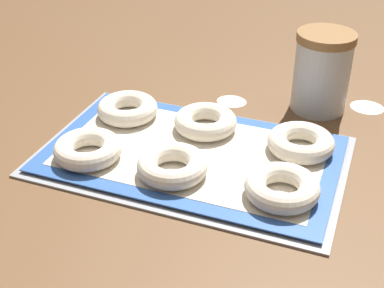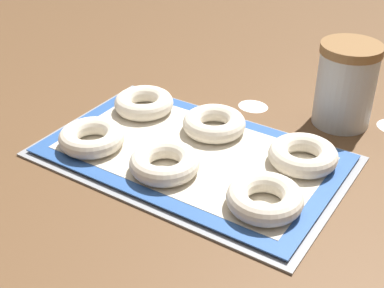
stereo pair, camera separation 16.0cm
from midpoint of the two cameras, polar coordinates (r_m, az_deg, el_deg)
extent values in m
plane|color=brown|center=(0.91, 4.70, -1.24)|extent=(2.80, 2.80, 0.00)
cube|color=#93969B|center=(0.90, 5.06, -1.55)|extent=(0.51, 0.32, 0.01)
cube|color=#2D569E|center=(0.90, 5.08, -1.27)|extent=(0.48, 0.29, 0.00)
cube|color=beige|center=(0.90, 5.08, -1.25)|extent=(0.43, 0.24, 0.00)
torus|color=silver|center=(0.91, -5.79, 0.43)|extent=(0.11, 0.11, 0.03)
torus|color=silver|center=(0.84, 2.47, -2.32)|extent=(0.11, 0.11, 0.03)
torus|color=silver|center=(0.79, 13.62, -6.01)|extent=(0.11, 0.11, 0.03)
torus|color=silver|center=(1.01, -0.69, 4.18)|extent=(0.11, 0.11, 0.03)
torus|color=silver|center=(0.95, 7.18, 1.94)|extent=(0.11, 0.11, 0.03)
torus|color=silver|center=(0.89, 16.84, -1.43)|extent=(0.11, 0.11, 0.03)
cylinder|color=silver|center=(1.03, 20.38, 5.33)|extent=(0.11, 0.11, 0.14)
cylinder|color=olive|center=(1.00, 21.21, 9.28)|extent=(0.11, 0.11, 0.02)
ellipsoid|color=white|center=(1.07, 10.80, 3.81)|extent=(0.06, 0.05, 0.00)
camera|label=1|loc=(0.08, -84.85, 3.24)|focal=50.00mm
camera|label=2|loc=(0.08, 95.15, -3.24)|focal=50.00mm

